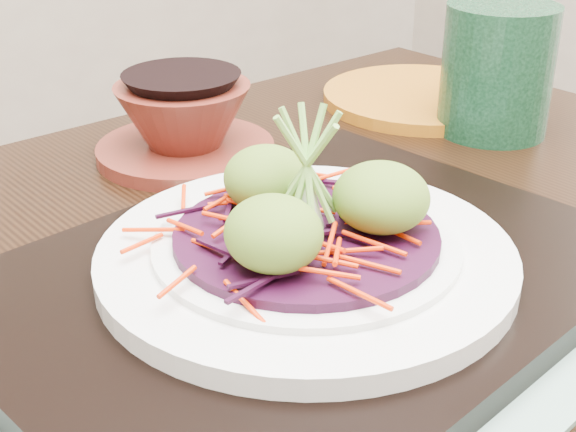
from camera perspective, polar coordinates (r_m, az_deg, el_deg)
dining_table at (r=0.60m, az=-2.39°, el=-12.57°), size 1.17×0.82×0.69m
placemat at (r=0.54m, az=1.26°, el=-5.57°), size 0.53×0.45×0.00m
serving_tray at (r=0.54m, az=1.27°, el=-4.52°), size 0.46×0.37×0.02m
white_plate at (r=0.53m, az=1.29°, el=-2.78°), size 0.27×0.27×0.02m
cabbage_bed at (r=0.52m, az=1.30°, el=-1.44°), size 0.17×0.17×0.01m
carrot_julienne at (r=0.52m, az=1.31°, el=-0.61°), size 0.21×0.21×0.01m
guacamole_scoops at (r=0.51m, az=1.38°, el=0.96°), size 0.15×0.13×0.05m
scallion_garnish at (r=0.50m, az=1.36°, el=3.16°), size 0.06×0.06×0.09m
terracotta_bowl_set at (r=0.76m, az=-7.39°, el=6.43°), size 0.20×0.20×0.07m
yellow_plate at (r=0.92m, az=9.51°, el=8.33°), size 0.23×0.23×0.01m
green_jar at (r=0.84m, az=14.64°, el=10.02°), size 0.12×0.12×0.13m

